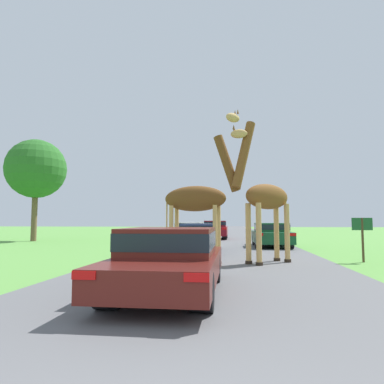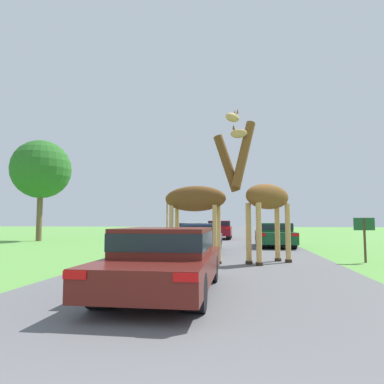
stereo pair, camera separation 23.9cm
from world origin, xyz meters
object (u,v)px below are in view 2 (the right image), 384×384
object	(u,v)px
car_far_ahead	(274,234)
car_verge_right	(201,237)
car_queue_right	(193,232)
giraffe_near_road	(199,197)
tree_centre_back	(41,170)
sign_post	(364,231)
car_queue_left	(220,229)
car_lead_maroon	(165,258)
giraffe_companion	(264,196)

from	to	relation	value
car_far_ahead	car_verge_right	distance (m)	5.25
car_queue_right	car_verge_right	size ratio (longest dim) A/B	0.99
giraffe_near_road	tree_centre_back	distance (m)	17.74
car_queue_right	sign_post	bearing A→B (deg)	-51.11
car_verge_right	car_queue_left	bearing A→B (deg)	89.21
car_queue_left	car_verge_right	bearing A→B (deg)	-90.79
sign_post	car_far_ahead	bearing A→B (deg)	108.98
car_queue_left	car_verge_right	distance (m)	11.71
car_lead_maroon	car_queue_left	world-z (taller)	car_queue_left
car_verge_right	giraffe_companion	bearing A→B (deg)	-57.32
car_far_ahead	tree_centre_back	size ratio (longest dim) A/B	0.59
giraffe_near_road	giraffe_companion	distance (m)	2.24
giraffe_companion	car_verge_right	xyz separation A→B (m)	(-2.65, 4.13, -1.59)
car_far_ahead	tree_centre_back	xyz separation A→B (m)	(-16.37, 3.27, 4.50)
giraffe_near_road	car_queue_left	xyz separation A→B (m)	(-0.30, 16.32, -1.47)
giraffe_companion	tree_centre_back	xyz separation A→B (m)	(-15.29, 11.10, 2.90)
giraffe_near_road	car_queue_right	size ratio (longest dim) A/B	1.02
car_lead_maroon	car_verge_right	size ratio (longest dim) A/B	1.00
car_verge_right	sign_post	distance (m)	7.00
giraffe_near_road	car_lead_maroon	world-z (taller)	giraffe_near_road
giraffe_companion	car_lead_maroon	bearing A→B (deg)	112.09
giraffe_companion	tree_centre_back	distance (m)	19.11
car_lead_maroon	car_queue_left	xyz separation A→B (m)	(-0.14, 20.92, 0.07)
car_verge_right	sign_post	size ratio (longest dim) A/B	2.97
car_queue_left	tree_centre_back	size ratio (longest dim) A/B	0.59
giraffe_companion	car_far_ahead	size ratio (longest dim) A/B	1.18
giraffe_companion	sign_post	size ratio (longest dim) A/B	3.29
car_queue_left	tree_centre_back	xyz separation A→B (m)	(-12.81, -4.74, 4.42)
car_far_ahead	car_verge_right	bearing A→B (deg)	-135.20
giraffe_near_road	tree_centre_back	xyz separation A→B (m)	(-13.10, 11.59, 2.95)
car_queue_left	sign_post	size ratio (longest dim) A/B	2.76
car_far_ahead	car_verge_right	world-z (taller)	car_far_ahead
giraffe_near_road	car_queue_right	bearing A→B (deg)	-162.28
giraffe_near_road	car_lead_maroon	size ratio (longest dim) A/B	1.01
giraffe_companion	car_verge_right	size ratio (longest dim) A/B	1.11
car_queue_left	car_far_ahead	bearing A→B (deg)	-65.99
giraffe_companion	tree_centre_back	bearing A→B (deg)	10.90
car_lead_maroon	car_queue_right	bearing A→B (deg)	95.73
tree_centre_back	car_far_ahead	bearing A→B (deg)	-11.29
giraffe_near_road	car_queue_left	world-z (taller)	giraffe_near_road
car_verge_right	giraffe_near_road	bearing A→B (deg)	-84.35
car_queue_right	car_verge_right	world-z (taller)	car_queue_right
car_lead_maroon	car_queue_left	bearing A→B (deg)	90.37
giraffe_companion	car_far_ahead	xyz separation A→B (m)	(1.08, 7.83, -1.60)
car_queue_left	car_verge_right	xyz separation A→B (m)	(-0.16, -11.71, -0.07)
car_far_ahead	car_lead_maroon	bearing A→B (deg)	-104.87
car_queue_right	car_verge_right	xyz separation A→B (m)	(1.21, -5.79, -0.02)
giraffe_near_road	car_far_ahead	distance (m)	9.07
car_queue_right	car_queue_left	bearing A→B (deg)	76.95
sign_post	tree_centre_back	bearing A→B (deg)	151.27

